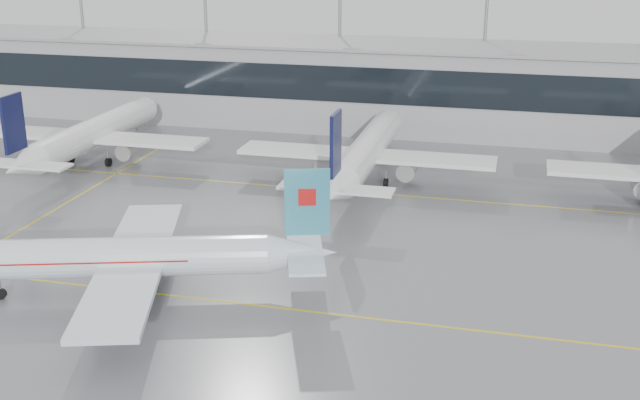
# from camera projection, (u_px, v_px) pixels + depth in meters

# --- Properties ---
(ground) EXTENTS (320.00, 320.00, 0.00)m
(ground) POSITION_uv_depth(u_px,v_px,m) (282.00, 308.00, 62.62)
(ground) COLOR slate
(ground) RESTS_ON ground
(taxi_line_main) EXTENTS (120.00, 0.25, 0.01)m
(taxi_line_main) POSITION_uv_depth(u_px,v_px,m) (282.00, 308.00, 62.62)
(taxi_line_main) COLOR yellow
(taxi_line_main) RESTS_ON ground
(taxi_line_north) EXTENTS (120.00, 0.25, 0.01)m
(taxi_line_north) POSITION_uv_depth(u_px,v_px,m) (359.00, 192.00, 90.16)
(taxi_line_north) COLOR yellow
(taxi_line_north) RESTS_ON ground
(taxi_line_cross) EXTENTS (0.25, 60.00, 0.01)m
(taxi_line_cross) POSITION_uv_depth(u_px,v_px,m) (48.00, 214.00, 83.35)
(taxi_line_cross) COLOR yellow
(taxi_line_cross) RESTS_ON ground
(terminal) EXTENTS (180.00, 15.00, 12.00)m
(terminal) POSITION_uv_depth(u_px,v_px,m) (403.00, 88.00, 117.62)
(terminal) COLOR #949498
(terminal) RESTS_ON ground
(terminal_glass) EXTENTS (180.00, 0.20, 5.00)m
(terminal_glass) POSITION_uv_depth(u_px,v_px,m) (395.00, 87.00, 110.20)
(terminal_glass) COLOR black
(terminal_glass) RESTS_ON ground
(terminal_roof) EXTENTS (182.00, 16.00, 0.40)m
(terminal_roof) POSITION_uv_depth(u_px,v_px,m) (405.00, 45.00, 115.62)
(terminal_roof) COLOR gray
(terminal_roof) RESTS_ON ground
(light_masts) EXTENTS (156.40, 1.00, 22.60)m
(light_masts) POSITION_uv_depth(u_px,v_px,m) (411.00, 32.00, 120.77)
(light_masts) COLOR gray
(light_masts) RESTS_ON ground
(air_canada_jet) EXTENTS (33.37, 26.69, 10.44)m
(air_canada_jet) POSITION_uv_depth(u_px,v_px,m) (131.00, 258.00, 63.73)
(air_canada_jet) COLOR white
(air_canada_jet) RESTS_ON ground
(parked_jet_b) EXTENTS (29.64, 36.96, 11.72)m
(parked_jet_b) POSITION_uv_depth(u_px,v_px,m) (92.00, 134.00, 100.47)
(parked_jet_b) COLOR white
(parked_jet_b) RESTS_ON ground
(parked_jet_c) EXTENTS (29.64, 36.96, 11.72)m
(parked_jet_c) POSITION_uv_depth(u_px,v_px,m) (366.00, 152.00, 92.36)
(parked_jet_c) COLOR white
(parked_jet_c) RESTS_ON ground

